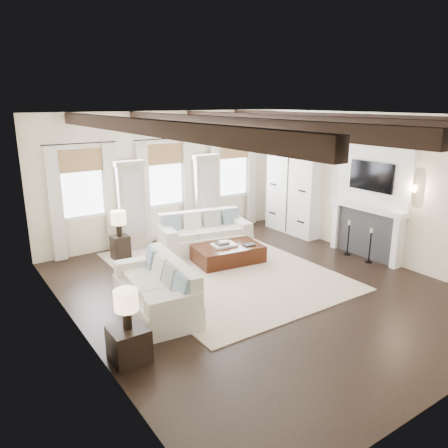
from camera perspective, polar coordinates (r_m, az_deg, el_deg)
ground at (r=8.40m, az=4.33°, el=-8.37°), size 7.50×7.50×0.00m
room_shell at (r=8.97m, az=4.76°, el=5.84°), size 6.54×7.54×3.22m
area_rug at (r=9.20m, az=-0.20°, el=-6.04°), size 3.71×4.91×0.02m
sofa_back at (r=10.36m, az=-2.64°, el=-1.46°), size 2.24×1.33×0.90m
sofa_left at (r=7.53m, az=-8.55°, el=-8.61°), size 1.13×2.11×0.87m
ottoman at (r=9.61m, az=0.53°, el=-3.92°), size 1.55×1.08×0.38m
tray at (r=9.53m, az=0.03°, el=-2.75°), size 0.54×0.44×0.04m
book_lower at (r=9.49m, az=-0.23°, el=-2.58°), size 0.28×0.23×0.04m
book_upper at (r=9.50m, az=0.03°, el=-2.34°), size 0.24×0.20×0.03m
book_loose at (r=9.58m, az=3.32°, el=-2.71°), size 0.26×0.21×0.03m
side_table_front at (r=6.28m, az=-12.31°, el=-15.11°), size 0.49×0.49×0.49m
lamp_front at (r=5.99m, az=-12.66°, el=-9.98°), size 0.32×0.32×0.56m
side_table_back at (r=10.02m, az=-13.37°, el=-3.02°), size 0.37×0.37×0.55m
lamp_back at (r=9.83m, az=-13.61°, el=0.61°), size 0.33×0.33×0.57m
candlestick_near at (r=10.07m, az=18.50°, el=-3.03°), size 0.16×0.16×0.78m
candlestick_far at (r=10.42m, az=15.90°, el=-2.09°), size 0.17×0.17×0.82m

